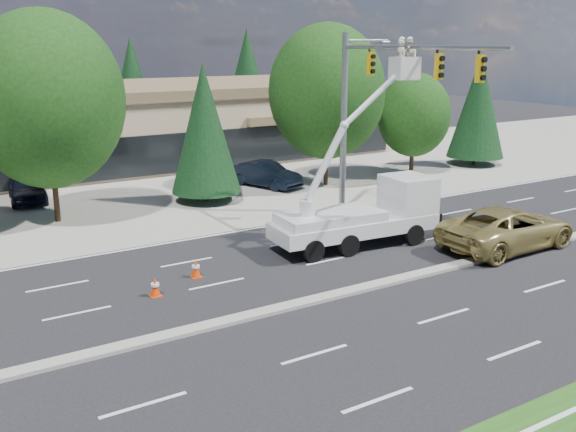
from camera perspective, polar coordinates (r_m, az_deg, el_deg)
ground at (r=20.98m, az=-2.53°, el=-8.77°), size 140.00×140.00×0.00m
concrete_apron at (r=38.88m, az=-17.02°, el=1.88°), size 140.00×22.00×0.01m
road_median at (r=20.95m, az=-2.54°, el=-8.62°), size 120.00×0.55×0.12m
strip_mall at (r=48.01m, az=-20.40°, el=7.46°), size 50.40×15.40×5.50m
tree_front_d at (r=32.51m, az=-20.68°, el=9.63°), size 7.27×7.27×10.09m
tree_front_e at (r=35.13m, az=-7.43°, el=7.72°), size 3.80×3.80×7.49m
tree_front_f at (r=38.91m, az=3.48°, el=10.97°), size 6.98×6.98×9.68m
tree_front_g at (r=43.44m, az=11.13°, el=8.81°), size 4.79×4.79×6.65m
tree_front_h at (r=47.66m, az=16.56°, el=9.39°), size 3.97×3.97×7.83m
tree_back_c at (r=61.97m, az=-13.67°, el=11.38°), size 4.57×4.57×9.01m
tree_back_d at (r=66.66m, az=-3.64°, el=12.41°), size 5.01×5.01×9.88m
signal_mast at (r=30.75m, az=7.50°, el=10.49°), size 2.76×10.16×9.00m
bucket_truck at (r=27.75m, az=7.24°, el=1.19°), size 7.53×2.88×8.73m
traffic_cone_b at (r=22.76m, az=-11.72°, el=-6.18°), size 0.40×0.40×0.70m
traffic_cone_c at (r=24.27m, az=-8.19°, el=-4.65°), size 0.40×0.40×0.70m
minivan at (r=28.80m, az=18.95°, el=-0.99°), size 6.50×3.12×1.79m
parked_car_west at (r=38.13m, az=-22.20°, el=2.38°), size 2.37×4.83×1.59m
parked_car_east at (r=38.99m, az=-2.01°, el=3.73°), size 3.11×4.92×1.53m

